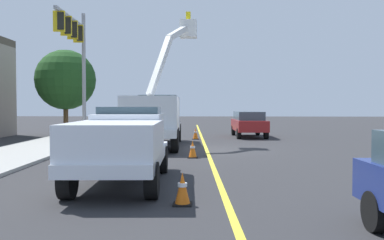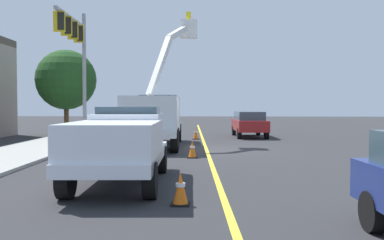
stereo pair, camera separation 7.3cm
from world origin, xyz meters
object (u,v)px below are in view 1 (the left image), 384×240
Objects in this scene: utility_bucket_truck at (155,115)px; traffic_cone_mid_front at (193,149)px; service_pickup_truck at (122,142)px; passing_minivan at (249,122)px; traffic_cone_leading at (182,189)px; traffic_cone_mid_rear at (195,134)px; traffic_signal_mast at (76,46)px.

utility_bucket_truck is 11.97× the size of traffic_cone_mid_front.
passing_minivan is (17.03, -4.88, -0.15)m from service_pickup_truck.
service_pickup_truck is at bearing 163.97° from traffic_cone_mid_front.
utility_bucket_truck is at bearing 140.75° from passing_minivan.
traffic_cone_mid_front is at bearing 0.91° from traffic_cone_leading.
service_pickup_truck is 8.03× the size of traffic_cone_mid_rear.
utility_bucket_truck is 5.02m from traffic_cone_mid_rear.
traffic_cone_mid_front is (-11.35, 3.25, -0.63)m from passing_minivan.
traffic_cone_mid_front is at bearing -155.96° from utility_bucket_truck.
utility_bucket_truck is 12.03× the size of traffic_cone_leading.
traffic_signal_mast reaches higher than passing_minivan.
traffic_cone_leading is 0.99× the size of traffic_cone_mid_front.
traffic_cone_mid_rear reaches higher than traffic_cone_leading.
traffic_cone_leading is (-12.74, -2.25, -1.27)m from utility_bucket_truck.
traffic_cone_mid_rear is 8.73m from traffic_signal_mast.
service_pickup_truck is 8.24× the size of traffic_cone_leading.
traffic_cone_leading is at bearing -169.97° from utility_bucket_truck.
service_pickup_truck is at bearing -177.29° from utility_bucket_truck.
utility_bucket_truck is 1.10× the size of traffic_signal_mast.
traffic_cone_leading is at bearing -178.84° from traffic_cone_mid_rear.
traffic_cone_leading is at bearing -154.30° from traffic_signal_mast.
traffic_signal_mast reaches higher than traffic_cone_mid_rear.
passing_minivan is 7.04× the size of traffic_cone_mid_front.
traffic_signal_mast is (14.26, 6.86, 5.02)m from traffic_cone_leading.
utility_bucket_truck is 5.37m from traffic_cone_mid_front.
traffic_signal_mast reaches higher than utility_bucket_truck.
traffic_signal_mast is at bearing 114.32° from traffic_cone_mid_rear.
traffic_cone_mid_rear is at bearing 121.36° from passing_minivan.
traffic_cone_mid_front is at bearing -133.03° from traffic_signal_mast.
service_pickup_truck is at bearing 37.52° from traffic_cone_leading.
traffic_cone_mid_rear reaches higher than traffic_cone_mid_front.
utility_bucket_truck reaches higher than traffic_cone_mid_front.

